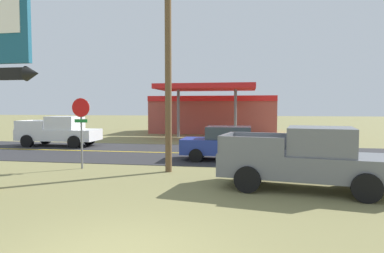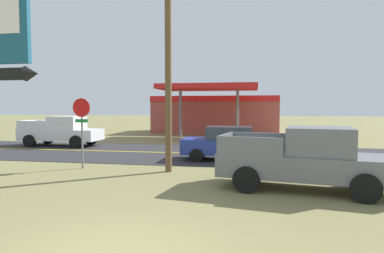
# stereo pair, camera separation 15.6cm
# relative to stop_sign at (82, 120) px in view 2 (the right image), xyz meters

# --- Properties ---
(road_asphalt) EXTENTS (140.00, 8.00, 0.02)m
(road_asphalt) POSITION_rel_stop_sign_xyz_m (4.64, 5.18, -2.02)
(road_asphalt) COLOR #2B2B2D
(road_asphalt) RESTS_ON ground
(road_centre_line) EXTENTS (126.00, 0.20, 0.01)m
(road_centre_line) POSITION_rel_stop_sign_xyz_m (4.64, 5.18, -2.00)
(road_centre_line) COLOR gold
(road_centre_line) RESTS_ON road_asphalt
(stop_sign) EXTENTS (0.80, 0.08, 2.95)m
(stop_sign) POSITION_rel_stop_sign_xyz_m (0.00, 0.00, 0.00)
(stop_sign) COLOR slate
(stop_sign) RESTS_ON ground
(utility_pole) EXTENTS (1.60, 0.26, 8.95)m
(utility_pole) POSITION_rel_stop_sign_xyz_m (3.74, -0.05, 2.71)
(utility_pole) COLOR brown
(utility_pole) RESTS_ON ground
(gas_station) EXTENTS (12.00, 11.50, 4.40)m
(gas_station) POSITION_rel_stop_sign_xyz_m (3.38, 20.49, -0.08)
(gas_station) COLOR #A84C42
(gas_station) RESTS_ON ground
(pickup_grey_parked_on_lawn) EXTENTS (5.46, 2.89, 1.96)m
(pickup_grey_parked_on_lawn) POSITION_rel_stop_sign_xyz_m (8.66, -2.12, -1.06)
(pickup_grey_parked_on_lawn) COLOR slate
(pickup_grey_parked_on_lawn) RESTS_ON ground
(pickup_white_on_road) EXTENTS (5.20, 2.24, 1.96)m
(pickup_white_on_road) POSITION_rel_stop_sign_xyz_m (-5.33, 7.18, -1.06)
(pickup_white_on_road) COLOR silver
(pickup_white_on_road) RESTS_ON ground
(car_blue_mid_lane) EXTENTS (4.20, 2.00, 1.64)m
(car_blue_mid_lane) POSITION_rel_stop_sign_xyz_m (5.81, 3.18, -1.20)
(car_blue_mid_lane) COLOR #233893
(car_blue_mid_lane) RESTS_ON ground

